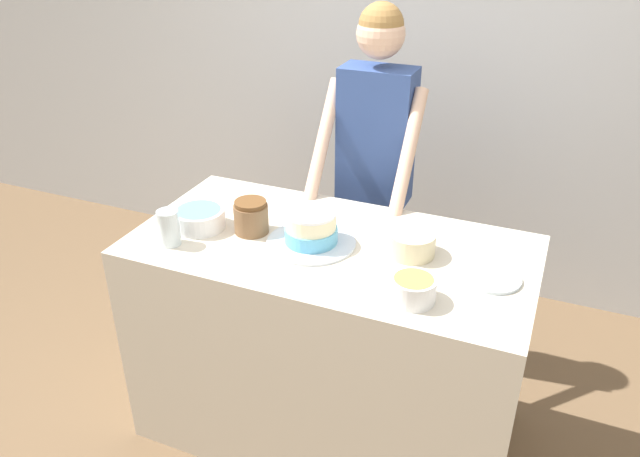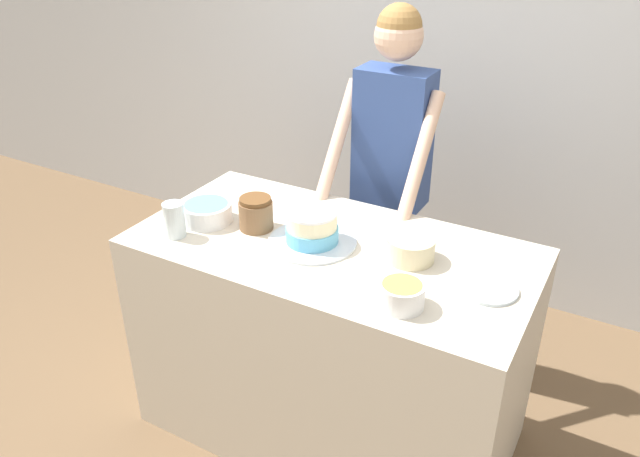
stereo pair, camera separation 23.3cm
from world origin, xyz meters
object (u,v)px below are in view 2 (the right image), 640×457
object	(u,v)px
frosting_bowl_olive	(402,294)
frosting_bowl_blue	(207,212)
stoneware_jar	(256,213)
drinking_glass	(174,220)
cake	(312,230)
ceramic_plate	(488,289)
person_baker	(391,152)
frosting_bowl_pink	(411,248)

from	to	relation	value
frosting_bowl_olive	frosting_bowl_blue	world-z (taller)	frosting_bowl_olive
frosting_bowl_olive	stoneware_jar	world-z (taller)	stoneware_jar
drinking_glass	stoneware_jar	distance (m)	0.32
cake	frosting_bowl_olive	bearing A→B (deg)	-25.51
drinking_glass	ceramic_plate	xyz separation A→B (m)	(1.18, 0.22, -0.06)
frosting_bowl_olive	drinking_glass	bearing A→B (deg)	179.52
stoneware_jar	cake	bearing A→B (deg)	0.86
frosting_bowl_olive	drinking_glass	xyz separation A→B (m)	(-0.96, 0.01, 0.02)
person_baker	ceramic_plate	world-z (taller)	person_baker
stoneware_jar	ceramic_plate	bearing A→B (deg)	0.88
person_baker	cake	world-z (taller)	person_baker
person_baker	frosting_bowl_blue	size ratio (longest dim) A/B	8.38
frosting_bowl_olive	stoneware_jar	bearing A→B (deg)	163.24
frosting_bowl_pink	stoneware_jar	xyz separation A→B (m)	(-0.63, -0.07, 0.02)
frosting_bowl_olive	ceramic_plate	world-z (taller)	frosting_bowl_olive
person_baker	frosting_bowl_olive	world-z (taller)	person_baker
frosting_bowl_olive	frosting_bowl_blue	distance (m)	0.94
cake	frosting_bowl_blue	xyz separation A→B (m)	(-0.47, -0.05, -0.02)
cake	frosting_bowl_pink	world-z (taller)	cake
frosting_bowl_pink	frosting_bowl_olive	distance (m)	0.30
drinking_glass	cake	bearing A→B (deg)	23.05
cake	drinking_glass	bearing A→B (deg)	-156.95
frosting_bowl_blue	drinking_glass	xyz separation A→B (m)	(-0.03, -0.16, 0.03)
frosting_bowl_pink	drinking_glass	bearing A→B (deg)	-162.05
person_baker	drinking_glass	xyz separation A→B (m)	(-0.52, -0.89, -0.08)
cake	frosting_bowl_blue	world-z (taller)	cake
cake	frosting_bowl_olive	world-z (taller)	cake
frosting_bowl_olive	stoneware_jar	size ratio (longest dim) A/B	1.12
frosting_bowl_pink	drinking_glass	xyz separation A→B (m)	(-0.87, -0.28, 0.02)
frosting_bowl_pink	ceramic_plate	xyz separation A→B (m)	(0.31, -0.06, -0.04)
frosting_bowl_blue	drinking_glass	world-z (taller)	drinking_glass
frosting_bowl_blue	drinking_glass	distance (m)	0.17
frosting_bowl_olive	drinking_glass	world-z (taller)	drinking_glass
frosting_bowl_blue	stoneware_jar	world-z (taller)	stoneware_jar
cake	stoneware_jar	xyz separation A→B (m)	(-0.26, -0.00, 0.01)
drinking_glass	person_baker	bearing A→B (deg)	59.48
cake	drinking_glass	world-z (taller)	drinking_glass
person_baker	frosting_bowl_pink	world-z (taller)	person_baker
frosting_bowl_pink	frosting_bowl_blue	size ratio (longest dim) A/B	0.85
cake	person_baker	bearing A→B (deg)	87.67
frosting_bowl_blue	ceramic_plate	xyz separation A→B (m)	(1.15, 0.06, -0.04)
person_baker	frosting_bowl_pink	xyz separation A→B (m)	(0.35, -0.61, -0.10)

